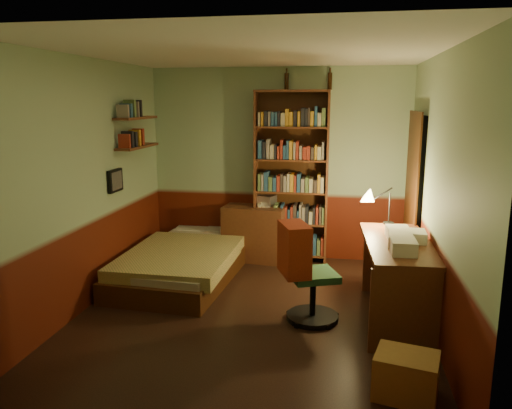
% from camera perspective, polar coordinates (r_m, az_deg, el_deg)
% --- Properties ---
extents(floor, '(3.50, 4.00, 0.02)m').
position_cam_1_polar(floor, '(5.29, -0.48, -12.42)').
color(floor, black).
rests_on(floor, ground).
extents(ceiling, '(3.50, 4.00, 0.02)m').
position_cam_1_polar(ceiling, '(4.84, -0.54, 17.15)').
color(ceiling, silver).
rests_on(ceiling, wall_back).
extents(wall_back, '(3.50, 0.02, 2.60)m').
position_cam_1_polar(wall_back, '(6.86, 2.55, 4.59)').
color(wall_back, '#94B28D').
rests_on(wall_back, ground).
extents(wall_left, '(0.02, 4.00, 2.60)m').
position_cam_1_polar(wall_left, '(5.49, -18.88, 2.17)').
color(wall_left, '#94B28D').
rests_on(wall_left, ground).
extents(wall_right, '(0.02, 4.00, 2.60)m').
position_cam_1_polar(wall_right, '(4.90, 20.18, 0.98)').
color(wall_right, '#94B28D').
rests_on(wall_right, ground).
extents(wall_front, '(3.50, 0.02, 2.60)m').
position_cam_1_polar(wall_front, '(2.99, -7.54, -4.95)').
color(wall_front, '#94B28D').
rests_on(wall_front, ground).
extents(doorway, '(0.06, 0.90, 2.00)m').
position_cam_1_polar(doorway, '(6.21, 17.58, 0.48)').
color(doorway, black).
rests_on(doorway, ground).
extents(door_trim, '(0.02, 0.98, 2.08)m').
position_cam_1_polar(door_trim, '(6.20, 17.26, 0.49)').
color(door_trim, '#391C0B').
rests_on(door_trim, ground).
extents(bed, '(1.32, 2.28, 0.66)m').
position_cam_1_polar(bed, '(6.29, -8.10, -5.24)').
color(bed, olive).
rests_on(bed, ground).
extents(dresser, '(0.89, 0.52, 0.75)m').
position_cam_1_polar(dresser, '(6.85, -0.13, -3.32)').
color(dresser, '#562C18').
rests_on(dresser, ground).
extents(mini_stereo, '(0.31, 0.28, 0.14)m').
position_cam_1_polar(mini_stereo, '(6.84, 1.06, 0.50)').
color(mini_stereo, '#B2B2B7').
rests_on(mini_stereo, dresser).
extents(bookshelf, '(0.99, 0.34, 2.30)m').
position_cam_1_polar(bookshelf, '(6.70, 4.03, 3.10)').
color(bookshelf, '#562C18').
rests_on(bookshelf, ground).
extents(bottle_left, '(0.08, 0.08, 0.21)m').
position_cam_1_polar(bottle_left, '(6.75, 3.52, 13.86)').
color(bottle_left, black).
rests_on(bottle_left, bookshelf).
extents(bottle_right, '(0.07, 0.07, 0.21)m').
position_cam_1_polar(bottle_right, '(6.71, 8.44, 13.77)').
color(bottle_right, black).
rests_on(bottle_right, bookshelf).
extents(desk, '(0.70, 1.54, 0.81)m').
position_cam_1_polar(desk, '(5.21, 15.74, -8.37)').
color(desk, '#562C18').
rests_on(desk, ground).
extents(paper_stack, '(0.20, 0.27, 0.11)m').
position_cam_1_polar(paper_stack, '(5.13, 17.75, -3.47)').
color(paper_stack, silver).
rests_on(paper_stack, desk).
extents(desk_lamp, '(0.21, 0.21, 0.61)m').
position_cam_1_polar(desk_lamp, '(5.71, 15.06, 0.81)').
color(desk_lamp, black).
rests_on(desk_lamp, desk).
extents(office_chair, '(0.66, 0.63, 1.06)m').
position_cam_1_polar(office_chair, '(4.98, 6.58, -7.39)').
color(office_chair, '#26522D').
rests_on(office_chair, ground).
extents(red_jacket, '(0.31, 0.47, 0.51)m').
position_cam_1_polar(red_jacket, '(5.01, 5.43, 2.02)').
color(red_jacket, '#B1361C').
rests_on(red_jacket, office_chair).
extents(wall_shelf_lower, '(0.20, 0.90, 0.03)m').
position_cam_1_polar(wall_shelf_lower, '(6.39, -13.38, 6.46)').
color(wall_shelf_lower, '#562C18').
rests_on(wall_shelf_lower, wall_left).
extents(wall_shelf_upper, '(0.20, 0.90, 0.03)m').
position_cam_1_polar(wall_shelf_upper, '(6.37, -13.53, 9.59)').
color(wall_shelf_upper, '#562C18').
rests_on(wall_shelf_upper, wall_left).
extents(framed_picture, '(0.04, 0.32, 0.26)m').
position_cam_1_polar(framed_picture, '(6.01, -15.79, 2.65)').
color(framed_picture, black).
rests_on(framed_picture, wall_left).
extents(cardboard_box_a, '(0.52, 0.45, 0.33)m').
position_cam_1_polar(cardboard_box_a, '(4.05, 16.77, -18.22)').
color(cardboard_box_a, '#A57A40').
rests_on(cardboard_box_a, ground).
extents(cardboard_box_b, '(0.34, 0.31, 0.21)m').
position_cam_1_polar(cardboard_box_b, '(4.05, 17.82, -19.30)').
color(cardboard_box_b, '#A57A40').
rests_on(cardboard_box_b, ground).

